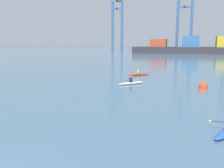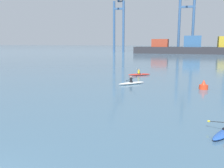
% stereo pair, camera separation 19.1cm
% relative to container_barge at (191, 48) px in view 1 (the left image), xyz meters
% --- Properties ---
extents(container_barge, '(49.47, 8.81, 7.61)m').
position_rel_container_barge_xyz_m(container_barge, '(0.00, 0.00, 0.00)').
color(container_barge, '#28282D').
rests_on(container_barge, ground).
extents(gantry_crane_west, '(6.21, 19.69, 34.30)m').
position_rel_container_barge_xyz_m(gantry_crane_west, '(-36.85, 11.88, 14.93)').
color(gantry_crane_west, '#335684').
rests_on(gantry_crane_west, ground).
extents(gantry_crane_west_mid, '(7.46, 16.67, 31.48)m').
position_rel_container_barge_xyz_m(gantry_crane_west_mid, '(-3.49, 9.93, 14.05)').
color(gantry_crane_west_mid, '#335684').
rests_on(gantry_crane_west_mid, ground).
extents(channel_buoy, '(0.90, 0.90, 1.00)m').
position_rel_container_barge_xyz_m(channel_buoy, '(0.77, -85.03, -2.14)').
color(channel_buoy, red).
rests_on(channel_buoy, ground).
extents(kayak_red, '(3.19, 2.33, 1.00)m').
position_rel_container_barge_xyz_m(kayak_red, '(-7.63, -76.48, -2.33)').
color(kayak_red, red).
rests_on(kayak_red, ground).
extents(kayak_white, '(2.77, 2.88, 1.04)m').
position_rel_container_barge_xyz_m(kayak_white, '(-6.93, -84.30, -2.33)').
color(kayak_white, silver).
rests_on(kayak_white, ground).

